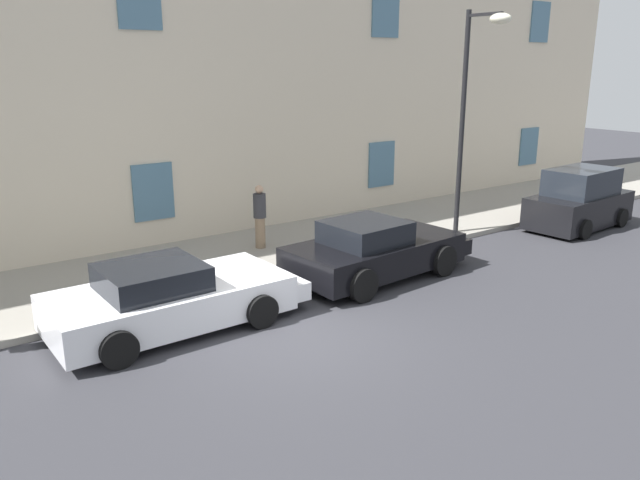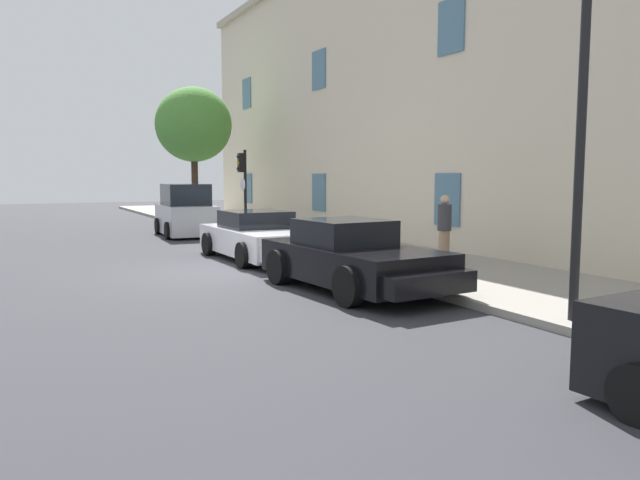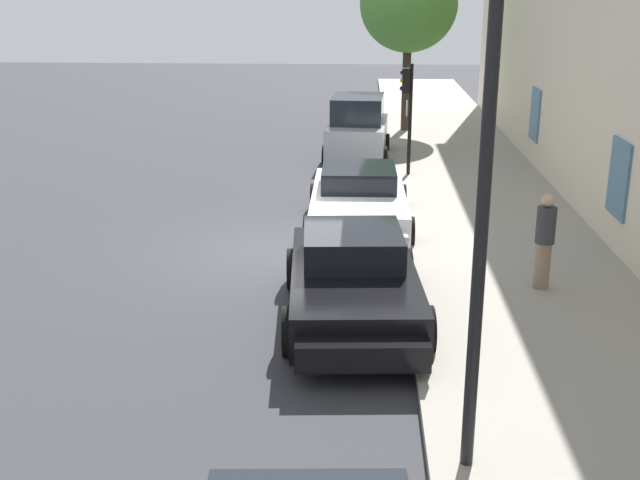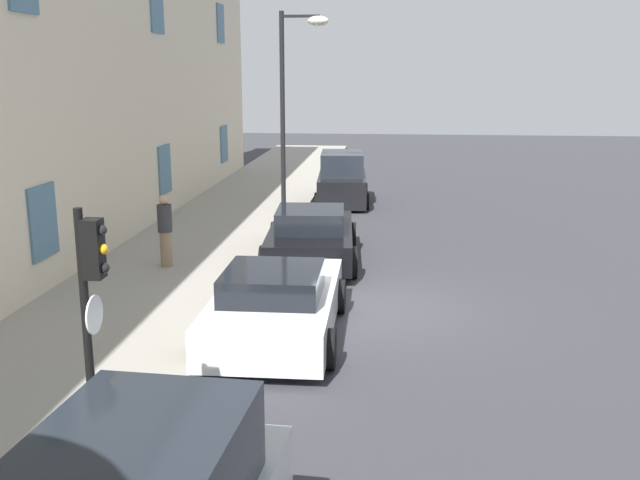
{
  "view_description": "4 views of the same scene",
  "coord_description": "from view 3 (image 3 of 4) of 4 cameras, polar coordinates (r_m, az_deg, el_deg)",
  "views": [
    {
      "loc": [
        -5.89,
        -8.99,
        4.86
      ],
      "look_at": [
        2.33,
        2.35,
        0.88
      ],
      "focal_mm": 34.93,
      "sensor_mm": 36.0,
      "label": 1
    },
    {
      "loc": [
        13.81,
        -4.64,
        2.31
      ],
      "look_at": [
        0.66,
        2.19,
        0.72
      ],
      "focal_mm": 34.3,
      "sensor_mm": 36.0,
      "label": 2
    },
    {
      "loc": [
        15.23,
        1.66,
        5.18
      ],
      "look_at": [
        2.58,
        0.96,
        1.08
      ],
      "focal_mm": 44.35,
      "sensor_mm": 36.0,
      "label": 3
    },
    {
      "loc": [
        -13.8,
        -0.43,
        4.61
      ],
      "look_at": [
        1.88,
        1.18,
        0.91
      ],
      "focal_mm": 40.88,
      "sensor_mm": 36.0,
      "label": 4
    }
  ],
  "objects": [
    {
      "name": "traffic_light",
      "position": [
        21.92,
        6.34,
        10.03
      ],
      "size": [
        0.44,
        0.36,
        3.03
      ],
      "color": "black",
      "rests_on": "sidewalk"
    },
    {
      "name": "street_lamp",
      "position": [
        7.73,
        9.22,
        11.24
      ],
      "size": [
        0.44,
        1.42,
        6.1
      ],
      "color": "black",
      "rests_on": "sidewalk"
    },
    {
      "name": "ground_plane",
      "position": [
        16.17,
        -2.91,
        -0.77
      ],
      "size": [
        80.0,
        80.0,
        0.0
      ],
      "primitive_type": "plane",
      "color": "#333338"
    },
    {
      "name": "pedestrian_admiring",
      "position": [
        14.08,
        15.9,
        -0.02
      ],
      "size": [
        0.35,
        0.35,
        1.69
      ],
      "color": "#8C7259",
      "rests_on": "sidewalk"
    },
    {
      "name": "sportscar_yellow_flank",
      "position": [
        12.61,
        2.45,
        -3.24
      ],
      "size": [
        4.76,
        2.44,
        1.4
      ],
      "color": "black",
      "rests_on": "ground"
    },
    {
      "name": "sportscar_red_lead",
      "position": [
        17.42,
        2.8,
        2.6
      ],
      "size": [
        4.87,
        2.33,
        1.31
      ],
      "color": "white",
      "rests_on": "ground"
    },
    {
      "name": "sidewalk",
      "position": [
        16.32,
        13.2,
        -0.81
      ],
      "size": [
        60.0,
        4.22,
        0.14
      ],
      "primitive_type": "cube",
      "color": "gray",
      "rests_on": "ground"
    },
    {
      "name": "hatchback_parked",
      "position": [
        24.6,
        2.72,
        7.84
      ],
      "size": [
        3.64,
        2.08,
        1.96
      ],
      "color": "#B2B7BC",
      "rests_on": "ground"
    },
    {
      "name": "tree_near_kerb",
      "position": [
        28.87,
        6.42,
        16.55
      ],
      "size": [
        3.41,
        3.41,
        6.09
      ],
      "color": "#38281E",
      "rests_on": "sidewalk"
    }
  ]
}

